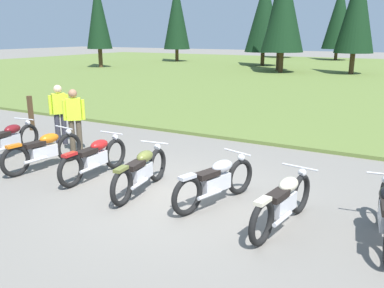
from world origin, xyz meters
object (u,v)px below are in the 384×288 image
rider_in_hivis_vest (74,117)px  motorcycle_olive (141,171)px  motorcycle_orange (44,150)px  motorcycle_maroon (9,140)px  motorcycle_red (95,157)px  motorcycle_cream (283,202)px  rider_with_back_turned (59,111)px  trail_marker_post (31,113)px  motorcycle_silver (216,181)px

rider_in_hivis_vest → motorcycle_olive: bearing=-24.0°
motorcycle_orange → motorcycle_olive: same height
motorcycle_maroon → motorcycle_red: bearing=-1.7°
motorcycle_red → motorcycle_cream: size_ratio=1.00×
rider_in_hivis_vest → rider_with_back_turned: bearing=156.5°
motorcycle_olive → rider_with_back_turned: size_ratio=1.26×
trail_marker_post → rider_in_hivis_vest: bearing=-21.2°
motorcycle_red → rider_with_back_turned: 3.17m
motorcycle_maroon → motorcycle_cream: size_ratio=1.00×
motorcycle_cream → motorcycle_olive: bearing=177.4°
motorcycle_olive → rider_with_back_turned: (-4.09, 1.81, 0.51)m
motorcycle_orange → motorcycle_silver: size_ratio=1.03×
motorcycle_silver → trail_marker_post: bearing=162.8°
motorcycle_orange → motorcycle_olive: 2.82m
motorcycle_olive → rider_with_back_turned: 4.50m
motorcycle_olive → trail_marker_post: bearing=157.4°
motorcycle_red → motorcycle_maroon: bearing=178.3°
motorcycle_maroon → motorcycle_olive: bearing=-4.0°
motorcycle_maroon → motorcycle_red: size_ratio=1.00×
motorcycle_red → motorcycle_silver: (2.92, -0.02, 0.00)m
motorcycle_red → rider_in_hivis_vest: size_ratio=1.26×
motorcycle_orange → motorcycle_silver: 4.34m
motorcycle_silver → rider_in_hivis_vest: bearing=165.7°
rider_in_hivis_vest → rider_with_back_turned: same height
motorcycle_maroon → motorcycle_orange: (1.52, -0.21, 0.00)m
motorcycle_orange → motorcycle_cream: bearing=-2.2°
rider_with_back_turned → trail_marker_post: (-2.18, 0.80, -0.39)m
trail_marker_post → motorcycle_cream: bearing=-16.7°
motorcycle_silver → motorcycle_cream: bearing=-13.6°
motorcycle_cream → rider_with_back_turned: bearing=164.4°
motorcycle_silver → rider_in_hivis_vest: (-4.62, 1.18, 0.51)m
trail_marker_post → motorcycle_orange: bearing=-36.1°
motorcycle_cream → motorcycle_red: bearing=175.3°
motorcycle_cream → rider_with_back_turned: size_ratio=1.25×
motorcycle_cream → motorcycle_orange: bearing=177.8°
rider_with_back_turned → trail_marker_post: rider_with_back_turned is taller
trail_marker_post → motorcycle_red: bearing=-26.1°
motorcycle_maroon → motorcycle_silver: same height
motorcycle_red → motorcycle_silver: size_ratio=1.03×
motorcycle_orange → rider_with_back_turned: size_ratio=1.25×
motorcycle_olive → motorcycle_silver: same height
motorcycle_maroon → motorcycle_silver: 5.86m
motorcycle_orange → rider_with_back_turned: 2.20m
motorcycle_silver → rider_with_back_turned: bearing=164.0°
rider_in_hivis_vest → motorcycle_cream: bearing=-14.2°
motorcycle_olive → motorcycle_silver: size_ratio=1.03×
motorcycle_olive → motorcycle_silver: (1.52, 0.20, 0.00)m
motorcycle_olive → motorcycle_cream: (2.88, -0.13, 0.00)m
motorcycle_maroon → motorcycle_cream: 7.22m
motorcycle_red → rider_with_back_turned: rider_with_back_turned is taller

